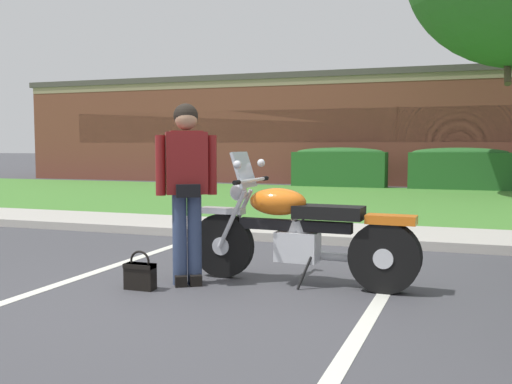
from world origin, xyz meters
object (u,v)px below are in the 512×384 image
Objects in this scene: rider_person at (187,180)px; brick_building at (410,131)px; handbag at (140,274)px; hedge_center_left at (459,168)px; hedge_left at (340,167)px; motorcycle at (308,234)px.

rider_person is 0.06× the size of brick_building.
handbag is 13.36m from hedge_center_left.
brick_building is at bearing 75.29° from hedge_left.
brick_building is at bearing 88.26° from rider_person.
hedge_left is at bearing 99.66° from motorcycle.
handbag is at bearing -101.89° from hedge_center_left.
hedge_center_left is at bearing 78.11° from handbag.
rider_person is 18.84m from brick_building.
hedge_left is 3.46m from hedge_center_left.
motorcycle is 12.58m from hedge_left.
rider_person is 0.60× the size of hedge_left.
motorcycle is 12.47m from hedge_center_left.
brick_building is (1.60, 6.08, 1.22)m from hedge_left.
motorcycle is 1.59m from handbag.
handbag is at bearing -133.45° from rider_person.
handbag is (-0.32, -0.33, -0.85)m from rider_person.
motorcycle is 1.32× the size of rider_person.
hedge_left reaches higher than handbag.
rider_person reaches higher than handbag.
handbag is 0.13× the size of hedge_left.
motorcycle is 6.23× the size of handbag.
hedge_left is (-2.11, 12.40, 0.16)m from motorcycle.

